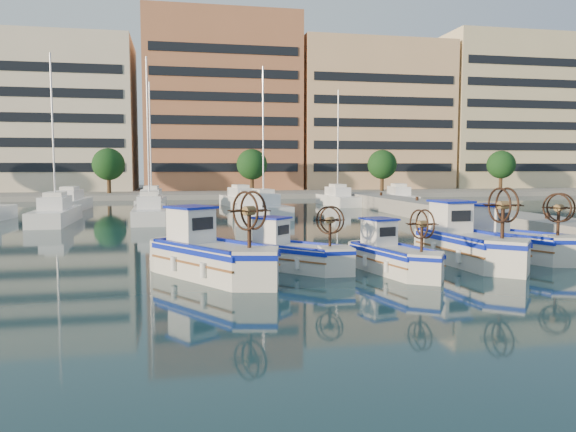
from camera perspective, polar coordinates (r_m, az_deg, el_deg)
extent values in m
plane|color=#18363E|center=(20.81, 5.03, -5.69)|extent=(300.00, 300.00, 0.00)
cube|color=gray|center=(33.55, 22.80, -0.96)|extent=(3.00, 60.00, 1.20)
cube|color=gray|center=(86.88, -7.48, 2.61)|extent=(180.00, 40.00, 0.60)
cube|color=beige|center=(86.66, -23.04, 9.40)|extent=(23.00, 14.00, 21.00)
cube|color=black|center=(79.84, -24.07, 9.78)|extent=(21.16, 0.12, 18.90)
cube|color=#B16944|center=(85.39, -6.80, 11.18)|extent=(22.00, 14.00, 25.00)
cube|color=black|center=(78.46, -6.39, 11.74)|extent=(20.24, 0.12, 22.50)
cube|color=#E9B481|center=(90.04, 8.19, 9.89)|extent=(23.00, 14.00, 22.00)
cube|color=black|center=(83.49, 9.82, 10.25)|extent=(21.16, 0.12, 19.80)
cube|color=beige|center=(100.11, 20.89, 9.69)|extent=(22.00, 14.00, 24.00)
cube|color=black|center=(94.26, 23.19, 9.93)|extent=(20.24, 0.12, 21.60)
cylinder|color=#3F2B19|center=(73.62, -17.72, 2.93)|extent=(0.50, 0.50, 3.00)
sphere|color=#184319|center=(73.58, -17.78, 5.03)|extent=(4.00, 4.00, 4.00)
cylinder|color=#3F2B19|center=(73.81, -3.68, 3.16)|extent=(0.50, 0.50, 3.00)
sphere|color=#184319|center=(73.77, -3.69, 5.26)|extent=(4.00, 4.00, 4.00)
cylinder|color=#3F2B19|center=(78.25, 9.52, 3.21)|extent=(0.50, 0.50, 3.00)
sphere|color=#184319|center=(78.21, 9.55, 5.19)|extent=(4.00, 4.00, 4.00)
cylinder|color=#3F2B19|center=(86.29, 20.78, 3.11)|extent=(0.50, 0.50, 3.00)
sphere|color=#184319|center=(86.26, 20.84, 4.91)|extent=(4.00, 4.00, 4.00)
cube|color=white|center=(41.65, -22.52, 0.00)|extent=(2.23, 8.43, 1.00)
cylinder|color=silver|center=(41.57, -22.77, 7.57)|extent=(0.12, 0.12, 11.00)
cube|color=white|center=(41.01, -13.88, 0.16)|extent=(2.38, 8.14, 1.00)
cylinder|color=silver|center=(40.93, -14.04, 7.86)|extent=(0.12, 0.12, 11.00)
cube|color=white|center=(40.80, -3.96, 0.27)|extent=(2.81, 8.56, 1.00)
cube|color=white|center=(43.60, -2.51, 0.58)|extent=(3.32, 8.36, 1.00)
cylinder|color=silver|center=(43.53, -2.54, 7.82)|extent=(0.12, 0.12, 11.00)
cube|color=white|center=(53.15, -21.27, 1.04)|extent=(2.70, 8.80, 1.00)
cube|color=white|center=(52.84, -13.68, 1.22)|extent=(2.60, 8.30, 1.00)
cylinder|color=silver|center=(52.78, -13.81, 7.19)|extent=(0.12, 0.12, 11.00)
cube|color=white|center=(54.62, -4.85, 1.46)|extent=(3.50, 9.10, 1.00)
cube|color=white|center=(56.72, 5.05, 1.59)|extent=(2.64, 7.82, 1.00)
cylinder|color=silver|center=(56.66, 5.10, 7.15)|extent=(0.12, 0.12, 11.00)
cube|color=white|center=(59.46, 11.16, 1.67)|extent=(3.49, 8.97, 1.00)
cube|color=silver|center=(19.76, -7.62, -4.60)|extent=(4.14, 4.92, 1.15)
cube|color=#0D1CAA|center=(19.70, -7.64, -3.34)|extent=(4.26, 5.07, 0.17)
cube|color=#187BBC|center=(19.71, -7.63, -3.54)|extent=(3.52, 4.30, 0.07)
cube|color=white|center=(20.67, -9.82, -0.92)|extent=(1.78, 1.84, 1.20)
cube|color=#0D1CAA|center=(20.61, -9.85, 0.89)|extent=(2.01, 2.07, 0.09)
cylinder|color=#331E14|center=(18.06, -3.96, -1.60)|extent=(0.13, 0.13, 1.27)
cylinder|color=brown|center=(18.00, -3.97, 0.54)|extent=(0.46, 0.45, 0.31)
torus|color=#331E14|center=(17.89, -4.37, 0.51)|extent=(0.76, 1.12, 1.28)
torus|color=#331E14|center=(18.10, -3.57, 0.57)|extent=(0.76, 1.12, 1.28)
cube|color=silver|center=(21.16, 0.59, -4.24)|extent=(3.67, 3.70, 0.91)
cube|color=#0D1CAA|center=(21.11, 0.59, -3.31)|extent=(3.78, 3.81, 0.14)
cube|color=#187BBC|center=(21.12, 0.59, -3.45)|extent=(3.17, 3.20, 0.05)
cube|color=white|center=(21.62, -1.71, -1.54)|extent=(1.47, 1.48, 0.96)
cube|color=#0D1CAA|center=(21.57, -1.72, -0.17)|extent=(1.66, 1.66, 0.07)
cylinder|color=#331E14|center=(20.21, 4.29, -1.94)|extent=(0.10, 0.10, 1.01)
cylinder|color=brown|center=(20.16, 4.30, -0.42)|extent=(0.37, 0.37, 0.24)
torus|color=#331E14|center=(20.04, 4.11, -0.45)|extent=(0.76, 0.77, 1.02)
torus|color=#331E14|center=(20.27, 4.48, -0.39)|extent=(0.76, 0.77, 1.02)
cube|color=silver|center=(20.85, 10.76, -4.48)|extent=(2.32, 3.87, 0.90)
cube|color=#0D1CAA|center=(20.80, 10.78, -3.54)|extent=(2.39, 3.99, 0.14)
cube|color=#187BBC|center=(20.81, 10.78, -3.69)|extent=(1.91, 3.44, 0.05)
cube|color=white|center=(21.57, 9.23, -1.66)|extent=(1.17, 1.30, 0.95)
cube|color=#0D1CAA|center=(21.51, 9.25, -0.29)|extent=(1.33, 1.46, 0.07)
cylinder|color=#331E14|center=(19.48, 13.43, -2.36)|extent=(0.10, 0.10, 1.00)
cylinder|color=brown|center=(19.42, 13.46, -0.80)|extent=(0.32, 0.30, 0.24)
torus|color=#331E14|center=(19.34, 13.16, -0.82)|extent=(0.29, 0.99, 1.01)
torus|color=#331E14|center=(19.50, 13.76, -0.79)|extent=(0.29, 0.99, 1.01)
cube|color=silver|center=(23.45, 17.90, -3.27)|extent=(2.42, 4.80, 1.16)
cube|color=#0D1CAA|center=(23.39, 17.93, -2.20)|extent=(2.50, 4.95, 0.18)
cube|color=#187BBC|center=(23.40, 17.92, -2.37)|extent=(1.95, 4.30, 0.07)
cube|color=white|center=(24.41, 16.21, -0.11)|extent=(1.35, 1.54, 1.21)
cube|color=#0D1CAA|center=(24.36, 16.24, 1.44)|extent=(1.53, 1.73, 0.09)
cylinder|color=#331E14|center=(21.72, 20.96, -0.76)|extent=(0.13, 0.13, 1.28)
cylinder|color=brown|center=(21.67, 21.02, 1.04)|extent=(0.38, 0.34, 0.31)
torus|color=#331E14|center=(21.57, 20.67, 1.03)|extent=(0.20, 1.29, 1.29)
torus|color=#331E14|center=(21.77, 21.36, 1.04)|extent=(0.20, 1.29, 1.29)
cube|color=silver|center=(25.54, 22.03, -2.85)|extent=(3.51, 4.56, 1.05)
cube|color=#0D1CAA|center=(25.49, 22.06, -1.96)|extent=(3.61, 4.70, 0.16)
cube|color=#187BBC|center=(25.50, 22.05, -2.10)|extent=(2.97, 4.01, 0.06)
cube|color=white|center=(26.04, 19.81, -0.26)|extent=(1.57, 1.66, 1.10)
cube|color=#0D1CAA|center=(25.99, 19.85, 1.06)|extent=(1.77, 1.86, 0.08)
cylinder|color=#331E14|center=(24.58, 25.75, -0.68)|extent=(0.12, 0.12, 1.16)
cylinder|color=brown|center=(24.54, 25.81, 0.76)|extent=(0.41, 0.39, 0.28)
torus|color=#331E14|center=(24.40, 25.65, 0.75)|extent=(0.59, 1.08, 1.17)
torus|color=#331E14|center=(24.67, 25.96, 0.78)|extent=(0.59, 1.08, 1.17)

